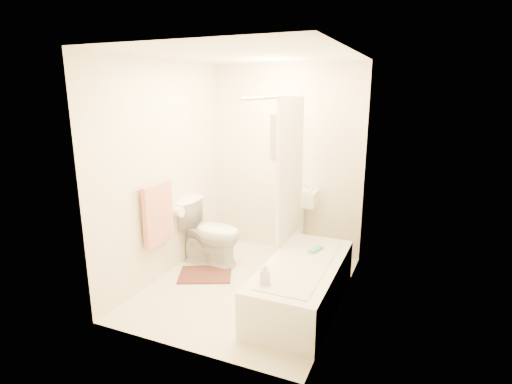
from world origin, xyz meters
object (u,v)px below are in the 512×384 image
at_px(sink, 297,220).
at_px(soap_bottle, 265,273).
at_px(bathtub, 302,284).
at_px(toilet, 210,233).
at_px(bath_mat, 205,275).

distance_m(sink, soap_bottle, 1.74).
bearing_deg(sink, bathtub, -73.09).
relative_size(toilet, soap_bottle, 4.17).
bearing_deg(bathtub, bath_mat, 171.40).
distance_m(sink, bathtub, 1.29).
bearing_deg(bathtub, soap_bottle, -108.88).
bearing_deg(toilet, soap_bottle, -130.17).
height_order(toilet, bathtub, toilet).
bearing_deg(soap_bottle, sink, 98.30).
height_order(sink, soap_bottle, sink).
bearing_deg(sink, bath_mat, -130.52).
xyz_separation_m(toilet, bathtub, (1.32, -0.51, -0.17)).
height_order(toilet, sink, sink).
height_order(sink, bath_mat, sink).
distance_m(toilet, soap_bottle, 1.56).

